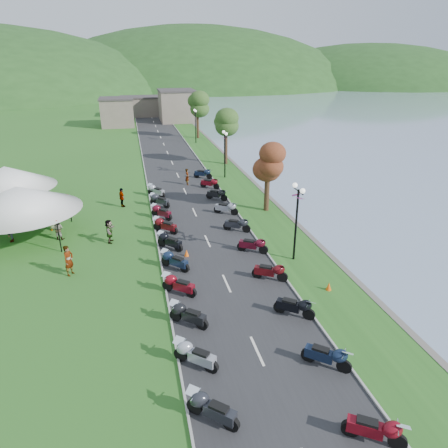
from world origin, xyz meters
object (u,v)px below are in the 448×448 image
pedestrian_a (71,274)px  pedestrian_c (12,241)px  pedestrian_b (60,239)px  vendor_tent_main (21,213)px

pedestrian_a → pedestrian_c: (-4.76, 5.99, 0.00)m
pedestrian_b → pedestrian_c: size_ratio=0.86×
pedestrian_a → pedestrian_c: 7.65m
pedestrian_b → pedestrian_c: (-3.33, 0.34, 0.00)m
pedestrian_a → pedestrian_c: pedestrian_a is taller
pedestrian_a → pedestrian_b: 5.83m
pedestrian_a → pedestrian_b: bearing=45.9°
vendor_tent_main → pedestrian_c: 2.23m
pedestrian_a → pedestrian_b: size_ratio=1.21×
pedestrian_c → vendor_tent_main: bearing=93.7°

